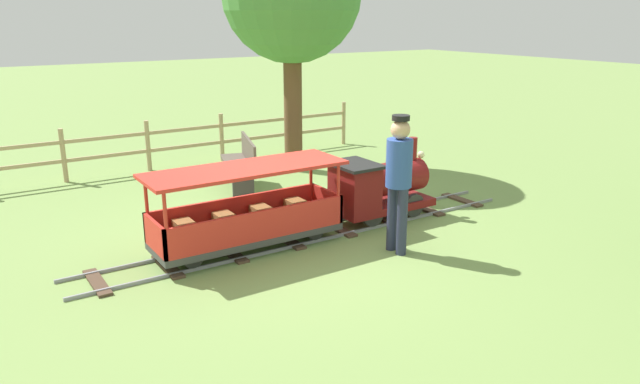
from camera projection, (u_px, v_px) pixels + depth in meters
The scene contains 7 objects.
ground_plane at pixel (296, 239), 7.49m from camera, with size 60.00×60.00×0.00m, color #75934C.
track at pixel (313, 234), 7.61m from camera, with size 0.73×6.05×0.04m.
locomotive at pixel (378, 186), 8.02m from camera, with size 0.69×1.44×1.04m.
passenger_car at pixel (247, 216), 7.03m from camera, with size 0.79×2.35×0.97m.
conductor_person at pixel (399, 173), 6.81m from camera, with size 0.30×0.30×1.62m.
park_bench at pixel (241, 164), 9.47m from camera, with size 1.36×0.78×0.82m.
fence_section at pixel (186, 140), 10.98m from camera, with size 0.08×7.13×0.90m.
Camera 1 is at (6.05, -3.55, 2.69)m, focal length 33.72 mm.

